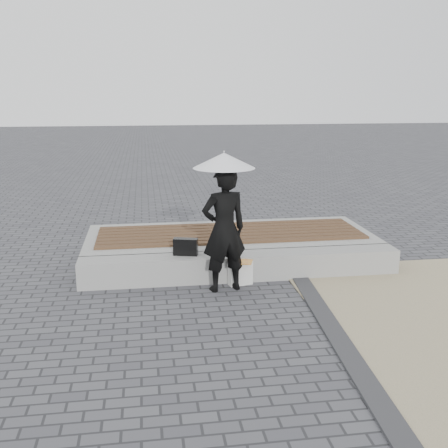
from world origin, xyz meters
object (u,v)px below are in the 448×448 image
Objects in this scene: seating_ledge at (242,266)px; handbag at (186,247)px; parasol at (224,160)px; woman at (224,230)px; canvas_tote at (240,273)px.

seating_ledge is 13.46× the size of handbag.
parasol is at bearing -29.48° from handbag.
woman is at bearing 0.00° from parasol.
parasol reaches higher than canvas_tote.
canvas_tote is at bearing 32.90° from parasol.
canvas_tote is at bearing -160.63° from woman.
canvas_tote is (-0.08, -0.28, -0.01)m from seating_ledge.
canvas_tote is at bearing -7.74° from handbag.
handbag is (-0.88, 0.06, 0.33)m from seating_ledge.
parasol is 1.57m from handbag.
woman is 4.91× the size of canvas_tote.
handbag is 0.99× the size of canvas_tote.
parasol is 3.00× the size of canvas_tote.
seating_ledge is 4.46× the size of parasol.
seating_ledge reaches higher than canvas_tote.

